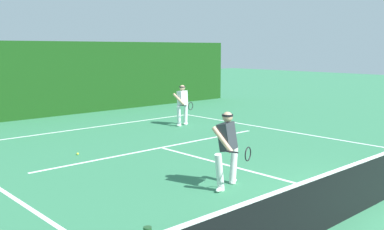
{
  "coord_description": "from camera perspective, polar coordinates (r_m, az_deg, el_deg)",
  "views": [
    {
      "loc": [
        -7.94,
        -3.54,
        2.93
      ],
      "look_at": [
        0.58,
        5.76,
        1.0
      ],
      "focal_mm": 41.3,
      "sensor_mm": 36.0,
      "label": 1
    }
  ],
  "objects": [
    {
      "name": "ground_plane",
      "position": [
        9.17,
        22.57,
        -10.61
      ],
      "size": [
        80.0,
        80.0,
        0.0
      ],
      "primitive_type": "plane",
      "color": "#327750"
    },
    {
      "name": "court_line_baseline_far",
      "position": [
        16.68,
        -13.39,
        -1.65
      ],
      "size": [
        9.8,
        0.1,
        0.01
      ],
      "primitive_type": "cube",
      "color": "white",
      "rests_on": "ground_plane"
    },
    {
      "name": "court_line_service",
      "position": [
        13.12,
        -4.03,
        -4.22
      ],
      "size": [
        7.99,
        0.1,
        0.01
      ],
      "primitive_type": "cube",
      "color": "white",
      "rests_on": "ground_plane"
    },
    {
      "name": "court_line_centre",
      "position": [
        10.82,
        6.95,
        -7.06
      ],
      "size": [
        0.1,
        6.4,
        0.01
      ],
      "primitive_type": "cube",
      "color": "white",
      "rests_on": "ground_plane"
    },
    {
      "name": "tennis_net",
      "position": [
        9.03,
        22.76,
        -7.61
      ],
      "size": [
        10.75,
        0.09,
        1.07
      ],
      "color": "#1E4723",
      "rests_on": "ground_plane"
    },
    {
      "name": "player_near",
      "position": [
        9.26,
        4.6,
        -4.04
      ],
      "size": [
        0.96,
        0.92,
        1.62
      ],
      "rotation": [
        0.0,
        0.0,
        3.45
      ],
      "color": "silver",
      "rests_on": "ground_plane"
    },
    {
      "name": "player_far",
      "position": [
        16.67,
        -1.23,
        1.5
      ],
      "size": [
        0.69,
        0.9,
        1.55
      ],
      "rotation": [
        0.0,
        0.0,
        3.33
      ],
      "color": "silver",
      "rests_on": "ground_plane"
    },
    {
      "name": "tennis_ball",
      "position": [
        12.6,
        -14.55,
        -4.87
      ],
      "size": [
        0.07,
        0.07,
        0.07
      ],
      "primitive_type": "sphere",
      "color": "#D1E033",
      "rests_on": "ground_plane"
    },
    {
      "name": "back_fence_windscreen",
      "position": [
        19.61,
        -18.58,
        4.36
      ],
      "size": [
        21.33,
        0.12,
        3.21
      ],
      "primitive_type": "cube",
      "color": "#154112",
      "rests_on": "ground_plane"
    }
  ]
}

